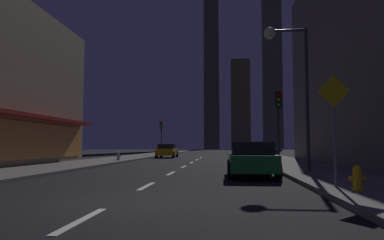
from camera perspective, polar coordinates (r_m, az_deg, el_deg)
The scene contains 15 objects.
ground_plane at distance 40.21m, azimuth 1.67°, elevation -6.01°, with size 78.00×136.00×0.10m, color black.
sidewalk_right at distance 40.38m, azimuth 11.69°, elevation -5.74°, with size 4.00×76.00×0.15m, color #605E59.
sidewalk_left at distance 41.23m, azimuth -8.13°, elevation -5.75°, with size 4.00×76.00×0.15m, color #605E59.
lane_marking_center at distance 21.89m, azimuth -1.34°, elevation -7.49°, with size 0.16×33.40×0.01m.
skyscraper_distant_tall at distance 127.19m, azimuth 3.14°, elevation 13.57°, with size 5.12×5.57×79.67m, color #4F4B3B.
skyscraper_distant_mid at distance 155.03m, azimuth 7.77°, elevation 2.53°, with size 8.09×7.85×38.07m, color #3C392D.
skyscraper_distant_short at distance 133.71m, azimuth 12.70°, elevation 7.95°, with size 6.67×5.03×57.88m, color brown.
car_parked_near at distance 14.97m, azimuth 9.51°, elevation -6.20°, with size 1.98×4.24×1.45m.
car_parked_far at distance 38.03m, azimuth -4.01°, elevation -4.92°, with size 1.98×4.24×1.45m.
fire_hydrant_yellow_near at distance 10.22m, azimuth 24.95°, elevation -8.51°, with size 0.42×0.30×0.65m.
fire_hydrant_far_left at distance 28.92m, azimuth -11.71°, elevation -5.69°, with size 0.42×0.30×0.65m.
traffic_light_near_right at distance 20.47m, azimuth 13.65°, elevation 1.32°, with size 0.32×0.48×4.20m.
traffic_light_far_left at distance 45.22m, azimuth -4.96°, elevation -1.67°, with size 0.32×0.48×4.20m.
street_lamp_right at distance 16.93m, azimuth 15.08°, elevation 8.88°, with size 1.96×0.56×6.58m.
pedestrian_crossing_sign at distance 10.86m, azimuth 21.83°, elevation -0.06°, with size 0.91×0.08×3.15m.
Camera 1 is at (2.50, -8.11, 1.31)m, focal length 33.31 mm.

